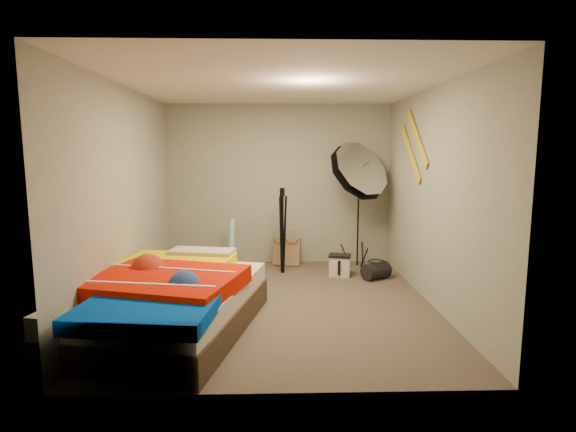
{
  "coord_description": "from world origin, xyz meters",
  "views": [
    {
      "loc": [
        -0.06,
        -5.09,
        1.76
      ],
      "look_at": [
        0.1,
        0.6,
        0.95
      ],
      "focal_mm": 28.0,
      "sensor_mm": 36.0,
      "label": 1
    }
  ],
  "objects_px": {
    "camera_case": "(340,266)",
    "bed": "(169,300)",
    "tote_bag": "(287,252)",
    "wrapping_roll": "(232,244)",
    "duffel_bag": "(376,271)",
    "photo_umbrella": "(356,173)",
    "camera_tripod": "(282,225)"
  },
  "relations": [
    {
      "from": "wrapping_roll",
      "to": "photo_umbrella",
      "type": "height_order",
      "value": "photo_umbrella"
    },
    {
      "from": "wrapping_roll",
      "to": "camera_tripod",
      "type": "height_order",
      "value": "camera_tripod"
    },
    {
      "from": "wrapping_roll",
      "to": "bed",
      "type": "relative_size",
      "value": 0.31
    },
    {
      "from": "wrapping_roll",
      "to": "photo_umbrella",
      "type": "xyz_separation_m",
      "value": [
        1.87,
        -0.0,
        1.07
      ]
    },
    {
      "from": "camera_case",
      "to": "duffel_bag",
      "type": "relative_size",
      "value": 0.76
    },
    {
      "from": "tote_bag",
      "to": "camera_case",
      "type": "relative_size",
      "value": 1.47
    },
    {
      "from": "tote_bag",
      "to": "camera_case",
      "type": "height_order",
      "value": "tote_bag"
    },
    {
      "from": "wrapping_roll",
      "to": "duffel_bag",
      "type": "xyz_separation_m",
      "value": [
        2.07,
        -0.59,
        -0.27
      ]
    },
    {
      "from": "duffel_bag",
      "to": "camera_tripod",
      "type": "bearing_deg",
      "value": 133.55
    },
    {
      "from": "wrapping_roll",
      "to": "camera_case",
      "type": "relative_size",
      "value": 2.66
    },
    {
      "from": "wrapping_roll",
      "to": "camera_tripod",
      "type": "distance_m",
      "value": 0.86
    },
    {
      "from": "tote_bag",
      "to": "photo_umbrella",
      "type": "relative_size",
      "value": 0.21
    },
    {
      "from": "tote_bag",
      "to": "duffel_bag",
      "type": "xyz_separation_m",
      "value": [
        1.23,
        -0.83,
        -0.1
      ]
    },
    {
      "from": "camera_case",
      "to": "bed",
      "type": "relative_size",
      "value": 0.12
    },
    {
      "from": "wrapping_roll",
      "to": "camera_tripod",
      "type": "relative_size",
      "value": 0.61
    },
    {
      "from": "camera_case",
      "to": "photo_umbrella",
      "type": "distance_m",
      "value": 1.4
    },
    {
      "from": "wrapping_roll",
      "to": "bed",
      "type": "bearing_deg",
      "value": -99.44
    },
    {
      "from": "wrapping_roll",
      "to": "duffel_bag",
      "type": "height_order",
      "value": "wrapping_roll"
    },
    {
      "from": "wrapping_roll",
      "to": "photo_umbrella",
      "type": "relative_size",
      "value": 0.38
    },
    {
      "from": "camera_tripod",
      "to": "camera_case",
      "type": "bearing_deg",
      "value": -14.13
    },
    {
      "from": "bed",
      "to": "photo_umbrella",
      "type": "distance_m",
      "value": 3.46
    },
    {
      "from": "duffel_bag",
      "to": "camera_tripod",
      "type": "xyz_separation_m",
      "value": [
        -1.3,
        0.37,
        0.6
      ]
    },
    {
      "from": "tote_bag",
      "to": "duffel_bag",
      "type": "height_order",
      "value": "tote_bag"
    },
    {
      "from": "tote_bag",
      "to": "duffel_bag",
      "type": "distance_m",
      "value": 1.49
    },
    {
      "from": "tote_bag",
      "to": "camera_case",
      "type": "bearing_deg",
      "value": -29.59
    },
    {
      "from": "bed",
      "to": "tote_bag",
      "type": "bearing_deg",
      "value": 64.59
    },
    {
      "from": "duffel_bag",
      "to": "bed",
      "type": "height_order",
      "value": "bed"
    },
    {
      "from": "bed",
      "to": "camera_tripod",
      "type": "height_order",
      "value": "camera_tripod"
    },
    {
      "from": "wrapping_roll",
      "to": "camera_case",
      "type": "distance_m",
      "value": 1.66
    },
    {
      "from": "wrapping_roll",
      "to": "camera_tripod",
      "type": "xyz_separation_m",
      "value": [
        0.76,
        -0.22,
        0.33
      ]
    },
    {
      "from": "tote_bag",
      "to": "wrapping_roll",
      "type": "height_order",
      "value": "wrapping_roll"
    },
    {
      "from": "tote_bag",
      "to": "wrapping_roll",
      "type": "bearing_deg",
      "value": -152.0
    }
  ]
}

